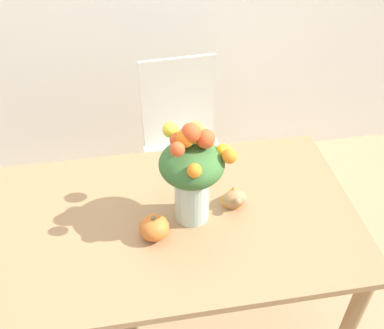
# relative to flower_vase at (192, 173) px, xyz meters

# --- Properties ---
(ground_plane) EXTENTS (12.00, 12.00, 0.00)m
(ground_plane) POSITION_rel_flower_vase_xyz_m (-0.09, 0.00, -0.99)
(ground_plane) COLOR tan
(dining_table) EXTENTS (1.43, 0.80, 0.78)m
(dining_table) POSITION_rel_flower_vase_xyz_m (-0.09, 0.00, -0.32)
(dining_table) COLOR #9E754C
(dining_table) RESTS_ON ground_plane
(flower_vase) EXTENTS (0.26, 0.27, 0.42)m
(flower_vase) POSITION_rel_flower_vase_xyz_m (0.00, 0.00, 0.00)
(flower_vase) COLOR #B2CCBC
(flower_vase) RESTS_ON dining_table
(pumpkin) EXTENTS (0.11, 0.11, 0.10)m
(pumpkin) POSITION_rel_flower_vase_xyz_m (-0.15, -0.07, -0.17)
(pumpkin) COLOR orange
(pumpkin) RESTS_ON dining_table
(turkey_figurine) EXTENTS (0.09, 0.12, 0.08)m
(turkey_figurine) POSITION_rel_flower_vase_xyz_m (0.17, 0.04, -0.18)
(turkey_figurine) COLOR #A87A4C
(turkey_figurine) RESTS_ON dining_table
(dining_chair_near_window) EXTENTS (0.44, 0.44, 0.97)m
(dining_chair_near_window) POSITION_rel_flower_vase_xyz_m (0.08, 0.76, -0.50)
(dining_chair_near_window) COLOR silver
(dining_chair_near_window) RESTS_ON ground_plane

